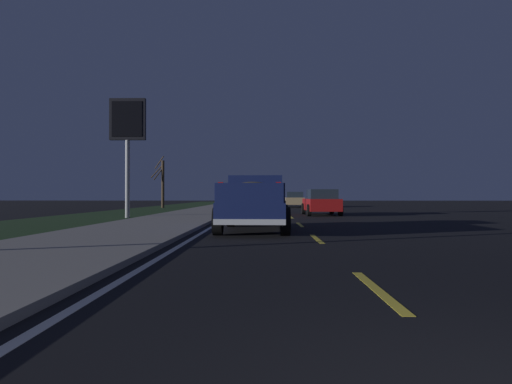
{
  "coord_description": "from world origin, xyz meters",
  "views": [
    {
      "loc": [
        -1.81,
        1.4,
        1.18
      ],
      "look_at": [
        13.29,
        1.72,
        1.3
      ],
      "focal_mm": 30.39,
      "sensor_mm": 36.0,
      "label": 1
    }
  ],
  "objects": [
    {
      "name": "ground",
      "position": [
        27.0,
        0.0,
        0.0
      ],
      "size": [
        144.0,
        144.0,
        0.0
      ],
      "primitive_type": "plane",
      "color": "black"
    },
    {
      "name": "sidewalk_shoulder",
      "position": [
        27.0,
        5.7,
        0.06
      ],
      "size": [
        108.0,
        4.0,
        0.12
      ],
      "primitive_type": "cube",
      "color": "gray",
      "rests_on": "ground"
    },
    {
      "name": "grass_verge",
      "position": [
        27.0,
        10.7,
        0.0
      ],
      "size": [
        108.0,
        6.0,
        0.01
      ],
      "primitive_type": "cube",
      "color": "#1E3819",
      "rests_on": "ground"
    },
    {
      "name": "lane_markings",
      "position": [
        28.8,
        2.55,
        0.0
      ],
      "size": [
        108.0,
        3.54,
        0.01
      ],
      "color": "yellow",
      "rests_on": "ground"
    },
    {
      "name": "pickup_truck",
      "position": [
        12.82,
        1.75,
        0.98
      ],
      "size": [
        5.48,
        2.39,
        1.87
      ],
      "color": "#141E4C",
      "rests_on": "ground"
    },
    {
      "name": "sedan_red",
      "position": [
        24.39,
        -1.98,
        0.78
      ],
      "size": [
        4.43,
        2.07,
        1.54
      ],
      "color": "maroon",
      "rests_on": "ground"
    },
    {
      "name": "sedan_tan",
      "position": [
        41.8,
        -1.56,
        0.78
      ],
      "size": [
        4.45,
        2.11,
        1.54
      ],
      "color": "#9E845B",
      "rests_on": "ground"
    },
    {
      "name": "gas_price_sign",
      "position": [
        20.86,
        8.68,
        4.71
      ],
      "size": [
        0.27,
        1.9,
        6.31
      ],
      "color": "#99999E",
      "rests_on": "ground"
    },
    {
      "name": "bare_tree_far",
      "position": [
        39.22,
        11.22,
        2.44
      ],
      "size": [
        1.57,
        1.36,
        4.98
      ],
      "color": "#423323",
      "rests_on": "ground"
    }
  ]
}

